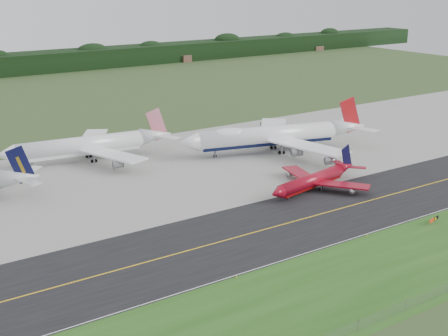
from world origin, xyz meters
TOP-DOWN VIEW (x-y plane):
  - ground at (0.00, 0.00)m, footprint 600.00×600.00m
  - grass_verge at (0.00, -35.00)m, footprint 400.00×30.00m
  - taxiway at (0.00, -4.00)m, footprint 400.00×32.00m
  - apron at (0.00, 51.00)m, footprint 400.00×78.00m
  - taxiway_centreline at (0.00, -4.00)m, footprint 400.00×0.40m
  - taxiway_edge_line at (0.00, -19.50)m, footprint 400.00×0.25m
  - horizon_treeline at (0.00, 273.76)m, footprint 700.00×25.00m
  - jet_ba_747 at (28.10, 48.30)m, footprint 67.55×54.89m
  - jet_red_737 at (14.06, 11.58)m, footprint 36.86×29.61m
  - jet_star_tail at (-27.57, 73.97)m, footprint 57.17×47.52m
  - taxiway_sign at (20.54, -23.99)m, footprint 4.34×1.07m
  - edge_marker_left at (-35.81, -20.50)m, footprint 0.16×0.16m
  - edge_marker_center at (1.14, -20.50)m, footprint 0.16×0.16m

SIDE VIEW (x-z plane):
  - ground at x=0.00m, z-range 0.00..0.00m
  - grass_verge at x=0.00m, z-range 0.00..0.01m
  - apron at x=0.00m, z-range 0.00..0.01m
  - taxiway at x=0.00m, z-range 0.00..0.02m
  - taxiway_centreline at x=0.00m, z-range 0.03..0.03m
  - taxiway_edge_line at x=0.00m, z-range 0.03..0.03m
  - edge_marker_left at x=-35.81m, z-range 0.00..0.50m
  - edge_marker_center at x=1.14m, z-range 0.00..0.50m
  - taxiway_sign at x=20.54m, z-range 0.30..1.77m
  - jet_red_737 at x=14.06m, z-range -2.24..7.77m
  - jet_star_tail at x=-27.57m, z-range -2.51..12.56m
  - horizon_treeline at x=0.00m, z-range -0.53..11.47m
  - jet_ba_747 at x=28.10m, z-range -2.74..14.45m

